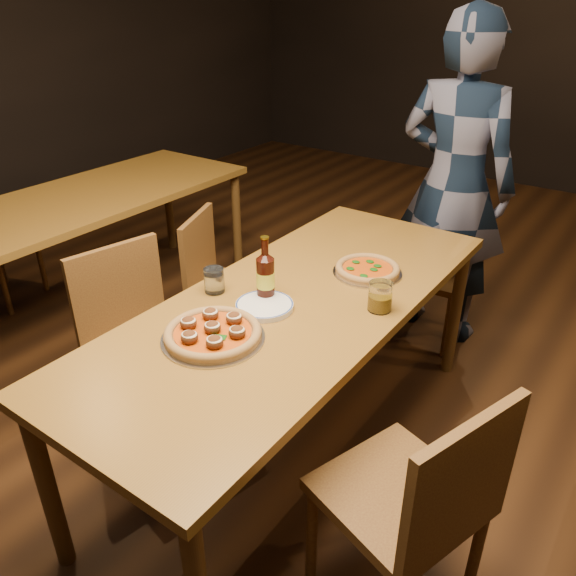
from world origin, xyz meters
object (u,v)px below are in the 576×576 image
Objects in this scene: pizza_margherita at (367,269)px; water_glass at (214,280)px; chair_main_e at (399,493)px; plate_stack at (265,306)px; chair_main_sw at (234,288)px; chair_end at (432,273)px; diner at (454,185)px; pizza_meatball at (213,333)px; beer_bottle at (265,278)px; table_main at (295,315)px; table_left at (86,207)px; chair_main_nw at (146,347)px; amber_glass at (380,297)px.

water_glass is at bearing -130.07° from pizza_margherita.
plate_stack is at bearing -91.46° from chair_main_e.
chair_main_sw is 1.11m from chair_end.
plate_stack is at bearing 85.60° from diner.
pizza_meatball is (0.59, -0.78, 0.35)m from chair_main_sw.
beer_bottle is at bearing 123.64° from plate_stack.
table_main is 7.96× the size of beer_bottle.
pizza_margherita reaches higher than table_left.
chair_end is 2.80× the size of pizza_margherita.
water_glass is at bearing -178.09° from plate_stack.
plate_stack is (-0.70, 0.25, 0.30)m from chair_main_e.
plate_stack is (-0.17, -0.48, -0.01)m from pizza_margherita.
water_glass reaches higher than table_main.
diner is at bearing 29.44° from table_left.
chair_main_nw is 1.00m from pizza_margherita.
table_left is 1.28m from chair_main_nw.
chair_end is 2.28× the size of pizza_meatball.
water_glass is at bearing -51.78° from chair_main_nw.
amber_glass is at bearing -5.29° from table_left.
table_main is at bearing -102.00° from chair_main_e.
table_left is at bearing 74.40° from chair_main_nw.
chair_main_e is (1.31, -0.77, 0.04)m from chair_main_sw.
chair_main_e reaches higher than table_left.
pizza_margherita is at bearing 71.60° from table_main.
diner is (-0.53, 1.70, 0.42)m from chair_main_e.
table_left is 20.15× the size of water_glass.
amber_glass is at bearing 24.15° from beer_bottle.
chair_main_sw is 0.48× the size of diner.
amber_glass reaches higher than pizza_meatball.
diner reaches higher than table_main.
water_glass reaches higher than chair_main_sw.
diner is at bearing 83.88° from pizza_meatball.
chair_main_nw is at bearing -154.54° from table_main.
amber_glass is (2.00, -0.19, 0.13)m from table_left.
table_left is at bearing 157.00° from pizza_meatball.
water_glass is 0.06× the size of diner.
amber_glass is (0.96, -0.28, 0.38)m from chair_main_sw.
chair_main_nw is 2.53× the size of pizza_meatball.
table_left is 9.22× the size of plate_stack.
chair_main_e is 3.18× the size of pizza_margherita.
water_glass is (1.41, -0.43, 0.12)m from table_left.
pizza_meatball is 0.34m from beer_bottle.
water_glass is at bearing 131.00° from pizza_meatball.
water_glass is (-0.20, -0.07, -0.04)m from beer_bottle.
water_glass is 0.64m from amber_glass.
chair_end is 8.17× the size of water_glass.
plate_stack is at bearing -56.36° from beer_bottle.
chair_end is 1.37m from plate_stack.
chair_main_nw is 1.03m from amber_glass.
table_main is at bearing -142.18° from chair_main_sw.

